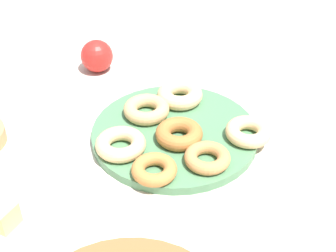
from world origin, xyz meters
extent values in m
plane|color=beige|center=(0.00, 0.00, 0.00)|extent=(2.40, 2.40, 0.00)
cylinder|color=#4C7F56|center=(0.00, 0.00, 0.01)|extent=(0.31, 0.31, 0.02)
torus|color=tan|center=(0.07, -0.02, 0.03)|extent=(0.11, 0.11, 0.03)
torus|color=#AD6B33|center=(-0.02, 0.02, 0.03)|extent=(0.09, 0.09, 0.03)
torus|color=#EABC84|center=(0.03, -0.09, 0.03)|extent=(0.13, 0.13, 0.03)
torus|color=#C6844C|center=(-0.09, 0.06, 0.03)|extent=(0.11, 0.11, 0.02)
torus|color=#EABC84|center=(-0.13, -0.04, 0.03)|extent=(0.12, 0.12, 0.03)
torus|color=#EABC84|center=(0.06, 0.09, 0.03)|extent=(0.12, 0.12, 0.03)
torus|color=#BC7A3D|center=(-0.02, 0.13, 0.03)|extent=(0.11, 0.11, 0.02)
cube|color=#DBD67A|center=(0.12, 0.33, 0.06)|extent=(0.04, 0.04, 0.04)
sphere|color=red|center=(0.26, -0.15, 0.04)|extent=(0.07, 0.07, 0.07)
camera|label=1|loc=(-0.29, 0.66, 0.57)|focal=51.87mm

